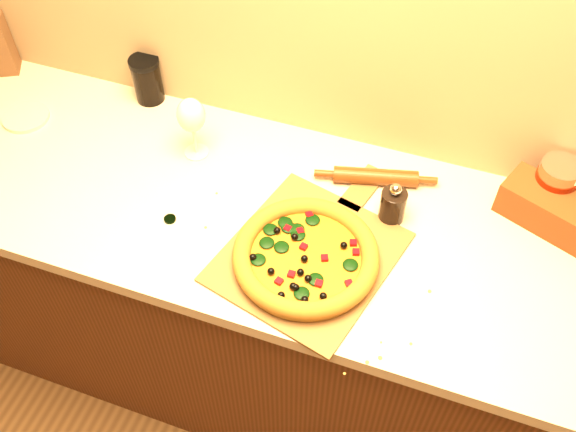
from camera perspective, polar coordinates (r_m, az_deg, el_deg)
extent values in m
cube|color=#47250F|center=(2.03, 1.51, -8.82)|extent=(2.80, 0.65, 0.86)
cube|color=beige|center=(1.66, 1.82, -0.85)|extent=(2.84, 0.68, 0.04)
cube|color=brown|center=(1.57, 1.80, -3.63)|extent=(0.47, 0.50, 0.01)
cube|color=brown|center=(1.72, 6.68, 2.46)|extent=(0.10, 0.18, 0.01)
cylinder|color=#B5782D|center=(1.55, 1.58, -3.93)|extent=(0.33, 0.33, 0.02)
cylinder|color=orange|center=(1.54, 1.59, -3.66)|extent=(0.28, 0.28, 0.01)
torus|color=#98531B|center=(1.53, 1.60, -3.49)|extent=(0.35, 0.35, 0.04)
ellipsoid|color=black|center=(1.54, 3.81, -3.10)|extent=(0.04, 0.04, 0.01)
sphere|color=black|center=(1.52, -0.14, -3.54)|extent=(0.02, 0.02, 0.02)
cube|color=#97050E|center=(1.50, 1.72, -5.19)|extent=(0.02, 0.02, 0.01)
cylinder|color=black|center=(1.67, -10.45, -0.26)|extent=(0.04, 0.04, 0.01)
cylinder|color=black|center=(1.64, 9.28, 0.90)|extent=(0.07, 0.07, 0.09)
sphere|color=silver|center=(1.59, 9.56, 2.34)|extent=(0.03, 0.03, 0.03)
cylinder|color=#572B0F|center=(1.73, 7.78, 3.48)|extent=(0.23, 0.10, 0.04)
cylinder|color=#572B0F|center=(1.75, 12.30, 3.14)|extent=(0.05, 0.03, 0.02)
cylinder|color=#572B0F|center=(1.72, 3.20, 3.80)|extent=(0.05, 0.03, 0.02)
cylinder|color=silver|center=(1.76, 22.53, 2.56)|extent=(0.10, 0.10, 0.14)
cylinder|color=maroon|center=(1.76, 22.61, 2.72)|extent=(0.11, 0.11, 0.07)
cube|color=#602D12|center=(1.73, 23.70, -0.28)|extent=(0.36, 0.23, 0.10)
cylinder|color=silver|center=(1.83, -8.12, 5.63)|extent=(0.07, 0.07, 0.00)
cylinder|color=silver|center=(1.79, -8.27, 6.65)|extent=(0.01, 0.01, 0.09)
ellipsoid|color=silver|center=(1.73, -8.62, 8.86)|extent=(0.08, 0.08, 0.10)
cylinder|color=black|center=(1.99, -12.37, 11.58)|extent=(0.08, 0.08, 0.13)
cylinder|color=black|center=(1.94, -12.72, 13.22)|extent=(0.09, 0.09, 0.02)
cylinder|color=beige|center=(2.06, -22.28, 8.14)|extent=(0.15, 0.15, 0.01)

